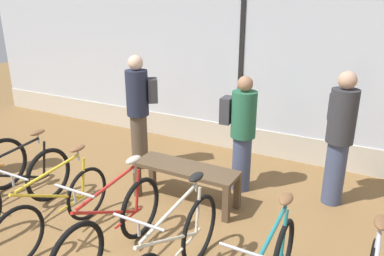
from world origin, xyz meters
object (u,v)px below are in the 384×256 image
at_px(bicycle_center, 113,227).
at_px(display_bench, 186,173).
at_px(bicycle_left, 14,190).
at_px(bicycle_center_left, 57,209).
at_px(customer_by_window, 139,109).
at_px(customer_mid_floor, 242,131).
at_px(customer_near_rack, 340,135).
at_px(bicycle_center_right, 174,255).

bearing_deg(bicycle_center, display_bench, 86.47).
height_order(bicycle_center, display_bench, bicycle_center).
distance_m(bicycle_left, bicycle_center_left, 0.77).
distance_m(display_bench, customer_by_window, 1.44).
bearing_deg(customer_mid_floor, bicycle_center_left, -123.38).
height_order(customer_near_rack, customer_mid_floor, customer_near_rack).
xyz_separation_m(bicycle_center_right, customer_mid_floor, (-0.20, 2.15, 0.48)).
bearing_deg(bicycle_left, display_bench, 39.25).
bearing_deg(customer_near_rack, bicycle_center_left, -138.12).
relative_size(bicycle_center_left, display_bench, 1.19).
distance_m(bicycle_center_left, bicycle_center, 0.79).
bearing_deg(bicycle_center_left, customer_mid_floor, 56.62).
relative_size(bicycle_center, display_bench, 1.21).
xyz_separation_m(bicycle_center_right, display_bench, (-0.69, 1.46, 0.02)).
relative_size(bicycle_center_right, customer_near_rack, 1.01).
bearing_deg(bicycle_center_right, customer_mid_floor, 95.30).
bearing_deg(customer_near_rack, bicycle_left, -145.92).
xyz_separation_m(bicycle_left, customer_by_window, (0.46, 1.96, 0.58)).
bearing_deg(customer_by_window, customer_near_rack, 6.08).
relative_size(bicycle_center_left, bicycle_center_right, 0.93).
distance_m(display_bench, customer_mid_floor, 0.96).
relative_size(bicycle_center, bicycle_center_right, 0.95).
bearing_deg(bicycle_center_left, bicycle_center_right, -2.72).
distance_m(bicycle_center, customer_by_window, 2.35).
bearing_deg(display_bench, customer_by_window, 152.08).
xyz_separation_m(display_bench, customer_near_rack, (1.71, 0.93, 0.54)).
height_order(bicycle_center, customer_near_rack, customer_near_rack).
bearing_deg(bicycle_center_left, display_bench, 57.88).
bearing_deg(customer_near_rack, customer_by_window, -173.92).
xyz_separation_m(customer_near_rack, customer_by_window, (-2.89, -0.31, 0.01)).
bearing_deg(display_bench, customer_mid_floor, 54.15).
relative_size(bicycle_center, customer_near_rack, 0.95).
bearing_deg(bicycle_left, bicycle_center_right, -3.09).
height_order(display_bench, customer_near_rack, customer_near_rack).
distance_m(customer_by_window, customer_mid_floor, 1.67).
relative_size(bicycle_center_left, customer_near_rack, 0.94).
relative_size(display_bench, customer_near_rack, 0.79).
xyz_separation_m(bicycle_center, customer_by_window, (-1.09, 2.00, 0.59)).
bearing_deg(bicycle_left, bicycle_center_left, -3.86).
height_order(bicycle_center_left, bicycle_center, bicycle_center).
bearing_deg(bicycle_left, customer_by_window, 76.68).
distance_m(bicycle_center, customer_mid_floor, 2.19).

